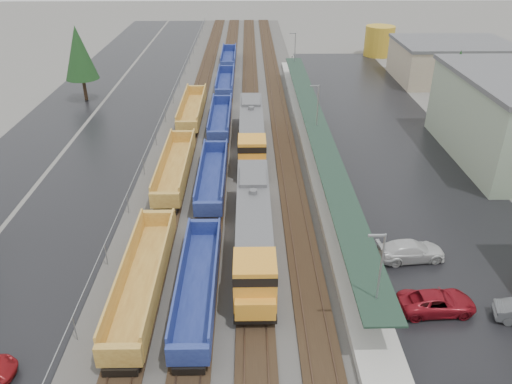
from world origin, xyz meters
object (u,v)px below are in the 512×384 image
at_px(locomotive_trail, 251,132).
at_px(parked_car_east_c, 411,251).
at_px(parked_car_east_b, 437,302).
at_px(well_string_yellow, 143,279).
at_px(locomotive_lead, 254,229).
at_px(storage_tank, 379,41).
at_px(well_string_blue, 213,177).

relative_size(locomotive_trail, parked_car_east_c, 3.53).
bearing_deg(parked_car_east_b, well_string_yellow, 80.76).
bearing_deg(parked_car_east_b, locomotive_lead, 57.94).
bearing_deg(well_string_yellow, parked_car_east_c, 10.31).
bearing_deg(locomotive_trail, storage_tank, 61.34).
height_order(well_string_yellow, parked_car_east_b, well_string_yellow).
relative_size(locomotive_trail, well_string_blue, 0.17).
height_order(storage_tank, parked_car_east_b, storage_tank).
relative_size(locomotive_lead, parked_car_east_c, 3.53).
bearing_deg(locomotive_trail, well_string_blue, -112.95).
relative_size(well_string_blue, parked_car_east_c, 21.31).
bearing_deg(locomotive_trail, well_string_yellow, -107.28).
relative_size(storage_tank, parked_car_east_c, 1.07).
xyz_separation_m(storage_tank, parked_car_east_c, (-13.61, -69.74, -2.12)).
height_order(well_string_blue, storage_tank, storage_tank).
xyz_separation_m(well_string_blue, parked_car_east_b, (16.56, -18.58, -0.43)).
bearing_deg(well_string_blue, storage_tank, 62.25).
bearing_deg(locomotive_lead, parked_car_east_c, -4.55).
xyz_separation_m(locomotive_lead, locomotive_trail, (0.00, 21.00, 0.00)).
relative_size(well_string_blue, storage_tank, 19.97).
distance_m(well_string_blue, parked_car_east_b, 24.89).
relative_size(well_string_yellow, storage_tank, 15.47).
bearing_deg(storage_tank, well_string_blue, -117.75).
distance_m(well_string_yellow, parked_car_east_b, 20.69).
relative_size(locomotive_trail, parked_car_east_b, 3.65).
height_order(locomotive_trail, parked_car_east_c, locomotive_trail).
bearing_deg(well_string_blue, well_string_yellow, -103.81).
xyz_separation_m(parked_car_east_b, parked_car_east_c, (-0.07, 6.04, 0.06)).
xyz_separation_m(locomotive_trail, storage_tank, (26.10, 47.75, 0.58)).
bearing_deg(well_string_yellow, locomotive_lead, 30.53).
relative_size(locomotive_lead, locomotive_trail, 1.00).
distance_m(locomotive_lead, storage_tank, 73.54).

